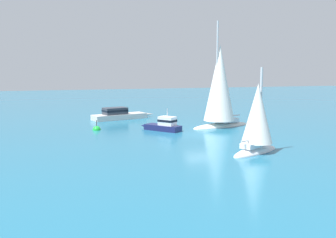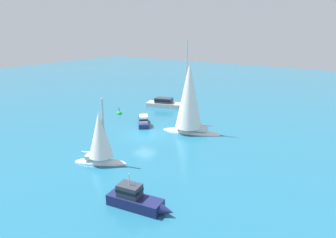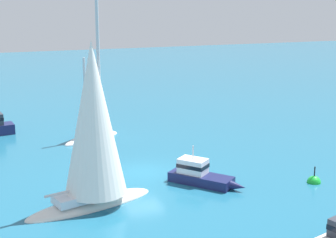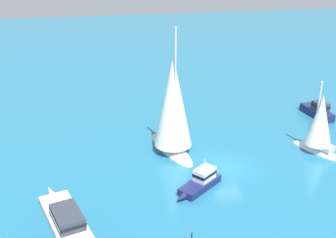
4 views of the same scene
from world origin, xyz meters
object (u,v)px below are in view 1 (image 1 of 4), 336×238
launch (163,125)px  yacht_1 (220,88)px  yacht (257,122)px  channel_buoy (97,130)px  cabin_cruiser (119,114)px

launch → yacht_1: 7.83m
yacht → yacht_1: yacht_1 is taller
yacht → yacht_1: bearing=51.4°
yacht_1 → channel_buoy: yacht_1 is taller
yacht_1 → launch: bearing=-7.9°
yacht → yacht_1: (13.19, -2.56, 1.90)m
launch → yacht_1: yacht_1 is taller
yacht_1 → cabin_cruiser: yacht_1 is taller
cabin_cruiser → channel_buoy: (-8.05, 3.73, -0.59)m
launch → channel_buoy: launch is taller
yacht_1 → cabin_cruiser: size_ratio=1.39×
launch → yacht: 13.14m
cabin_cruiser → channel_buoy: bearing=-131.8°
yacht_1 → cabin_cruiser: (9.51, 9.88, -3.75)m
yacht → cabin_cruiser: 23.92m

